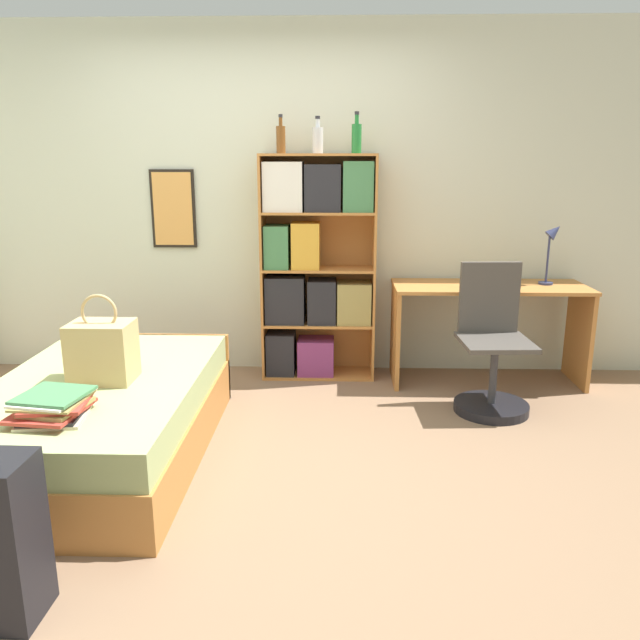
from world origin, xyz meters
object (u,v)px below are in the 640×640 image
bottle_brown (318,139)px  bookcase (312,266)px  bottle_clear (357,137)px  desk (488,313)px  bottle_green (281,139)px  bed (103,417)px  book_stack_on_bed (55,406)px  desk_chair (492,364)px  handbag (102,351)px  desk_lamp (553,242)px

bottle_brown → bookcase: bearing=-151.4°
bottle_clear → desk: 1.58m
bottle_brown → bottle_clear: 0.28m
bookcase → bottle_green: bearing=177.1°
bed → book_stack_on_bed: (0.01, -0.55, 0.29)m
bed → bottle_brown: 2.38m
bed → bottle_clear: 2.51m
desk_chair → desk: bearing=80.7°
bottle_green → bed: bearing=-122.1°
handbag → desk: 2.71m
bookcase → book_stack_on_bed: bearing=-119.3°
book_stack_on_bed → bottle_green: bottle_green is taller
desk_chair → bookcase: bearing=151.8°
desk_lamp → book_stack_on_bed: bearing=-146.2°
book_stack_on_bed → bookcase: (1.10, 1.95, 0.33)m
handbag → desk_lamp: 3.14m
book_stack_on_bed → bookcase: bearing=60.7°
desk → desk_lamp: 0.68m
desk → desk_chair: bearing=-99.3°
bottle_brown → desk_lamp: 1.84m
book_stack_on_bed → bottle_green: 2.48m
bookcase → desk_chair: size_ratio=1.72×
desk_chair → desk_lamp: bearing=48.3°
bookcase → desk: bookcase is taller
bookcase → desk_lamp: bookcase is taller
desk_chair → bottle_green: bearing=155.2°
bottle_clear → bookcase: bearing=177.4°
bottle_green → desk: bottle_green is taller
book_stack_on_bed → bookcase: size_ratio=0.24×
book_stack_on_bed → desk_lamp: (2.83, 1.89, 0.52)m
handbag → desk_lamp: (2.79, 1.39, 0.42)m
desk_chair → bottle_clear: bearing=144.6°
bottle_green → desk: bearing=-4.4°
book_stack_on_bed → bookcase: bookcase is taller
handbag → bottle_brown: 2.15m
bottle_green → bottle_brown: 0.26m
bed → bottle_clear: bearing=44.2°
handbag → desk_chair: bearing=19.4°
bottle_brown → desk: 1.76m
handbag → bottle_clear: bottle_clear is taller
handbag → bottle_clear: 2.29m
bottle_green → desk_chair: bearing=-24.8°
bottle_green → bottle_brown: bearing=2.6°
handbag → book_stack_on_bed: handbag is taller
handbag → bookcase: size_ratio=0.29×
desk → desk_chair: 0.59m
bed → desk_chair: (2.31, 0.75, 0.08)m
desk_lamp → desk_chair: size_ratio=0.47×
handbag → bottle_green: bottle_green is taller
bottle_brown → desk_chair: bottle_brown is taller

